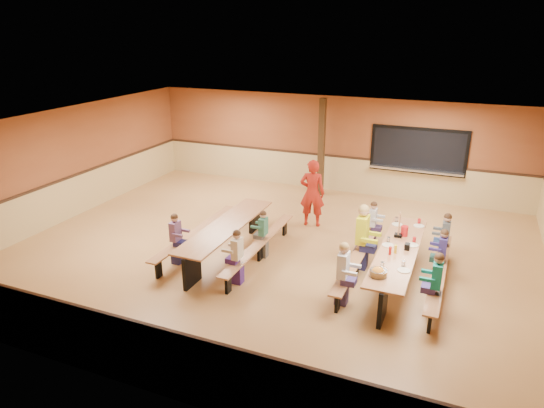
% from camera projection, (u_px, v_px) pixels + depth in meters
% --- Properties ---
extents(ground, '(12.00, 12.00, 0.00)m').
position_uv_depth(ground, '(272.00, 251.00, 11.44)').
color(ground, '#9C6B3B').
rests_on(ground, ground).
extents(room_envelope, '(12.04, 10.04, 3.02)m').
position_uv_depth(room_envelope, '(272.00, 224.00, 11.20)').
color(room_envelope, brown).
rests_on(room_envelope, ground).
extents(kitchen_pass_through, '(2.78, 0.28, 1.38)m').
position_uv_depth(kitchen_pass_through, '(418.00, 153.00, 14.28)').
color(kitchen_pass_through, black).
rests_on(kitchen_pass_through, ground).
extents(structural_post, '(0.18, 0.18, 3.00)m').
position_uv_depth(structural_post, '(321.00, 148.00, 14.80)').
color(structural_post, '#302010').
rests_on(structural_post, ground).
extents(cafeteria_table_main, '(1.91, 3.70, 0.74)m').
position_uv_depth(cafeteria_table_main, '(398.00, 259.00, 9.92)').
color(cafeteria_table_main, '#A26840').
rests_on(cafeteria_table_main, ground).
extents(cafeteria_table_second, '(1.91, 3.70, 0.74)m').
position_uv_depth(cafeteria_table_second, '(227.00, 233.00, 11.13)').
color(cafeteria_table_second, '#A26840').
rests_on(cafeteria_table_second, ground).
extents(seated_child_white_left, '(0.39, 0.32, 1.25)m').
position_uv_depth(seated_child_white_left, '(343.00, 274.00, 9.09)').
color(seated_child_white_left, silver).
rests_on(seated_child_white_left, ground).
extents(seated_adult_yellow, '(0.48, 0.40, 1.45)m').
position_uv_depth(seated_adult_yellow, '(362.00, 237.00, 10.43)').
color(seated_adult_yellow, '#CBCF19').
rests_on(seated_adult_yellow, ground).
extents(seated_child_grey_left, '(0.33, 0.27, 1.13)m').
position_uv_depth(seated_child_grey_left, '(372.00, 225.00, 11.49)').
color(seated_child_grey_left, silver).
rests_on(seated_child_grey_left, ground).
extents(seated_child_teal_right, '(0.37, 0.31, 1.22)m').
position_uv_depth(seated_child_teal_right, '(436.00, 285.00, 8.75)').
color(seated_child_teal_right, '#148272').
rests_on(seated_child_teal_right, ground).
extents(seated_child_navy_right, '(0.34, 0.28, 1.15)m').
position_uv_depth(seated_child_navy_right, '(442.00, 256.00, 9.92)').
color(seated_child_navy_right, navy).
rests_on(seated_child_navy_right, ground).
extents(seated_child_char_right, '(0.36, 0.29, 1.18)m').
position_uv_depth(seated_child_char_right, '(445.00, 239.00, 10.65)').
color(seated_child_char_right, '#474E51').
rests_on(seated_child_char_right, ground).
extents(seated_child_purple_sec, '(0.35, 0.28, 1.17)m').
position_uv_depth(seated_child_purple_sec, '(176.00, 239.00, 10.68)').
color(seated_child_purple_sec, '#724D7C').
rests_on(seated_child_purple_sec, ground).
extents(seated_child_green_sec, '(0.32, 0.26, 1.11)m').
position_uv_depth(seated_child_green_sec, '(263.00, 234.00, 11.00)').
color(seated_child_green_sec, '#326E56').
rests_on(seated_child_green_sec, ground).
extents(seated_child_tan_sec, '(0.35, 0.28, 1.17)m').
position_uv_depth(seated_child_tan_sec, '(237.00, 257.00, 9.85)').
color(seated_child_tan_sec, beige).
rests_on(seated_child_tan_sec, ground).
extents(standing_woman, '(0.72, 0.53, 1.80)m').
position_uv_depth(standing_woman, '(312.00, 193.00, 12.65)').
color(standing_woman, '#A51E12').
rests_on(standing_woman, ground).
extents(punch_pitcher, '(0.16, 0.16, 0.22)m').
position_uv_depth(punch_pitcher, '(404.00, 231.00, 10.44)').
color(punch_pitcher, red).
rests_on(punch_pitcher, cafeteria_table_main).
extents(chip_bowl, '(0.32, 0.32, 0.15)m').
position_uv_depth(chip_bowl, '(378.00, 272.00, 8.77)').
color(chip_bowl, orange).
rests_on(chip_bowl, cafeteria_table_main).
extents(napkin_dispenser, '(0.10, 0.14, 0.13)m').
position_uv_depth(napkin_dispenser, '(407.00, 247.00, 9.81)').
color(napkin_dispenser, black).
rests_on(napkin_dispenser, cafeteria_table_main).
extents(condiment_mustard, '(0.06, 0.06, 0.17)m').
position_uv_depth(condiment_mustard, '(395.00, 249.00, 9.65)').
color(condiment_mustard, yellow).
rests_on(condiment_mustard, cafeteria_table_main).
extents(condiment_ketchup, '(0.06, 0.06, 0.17)m').
position_uv_depth(condiment_ketchup, '(390.00, 251.00, 9.58)').
color(condiment_ketchup, '#B2140F').
rests_on(condiment_ketchup, cafeteria_table_main).
extents(table_paddle, '(0.16, 0.16, 0.56)m').
position_uv_depth(table_paddle, '(399.00, 231.00, 10.38)').
color(table_paddle, black).
rests_on(table_paddle, cafeteria_table_main).
extents(place_settings, '(0.65, 3.30, 0.11)m').
position_uv_depth(place_settings, '(399.00, 247.00, 9.82)').
color(place_settings, beige).
rests_on(place_settings, cafeteria_table_main).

